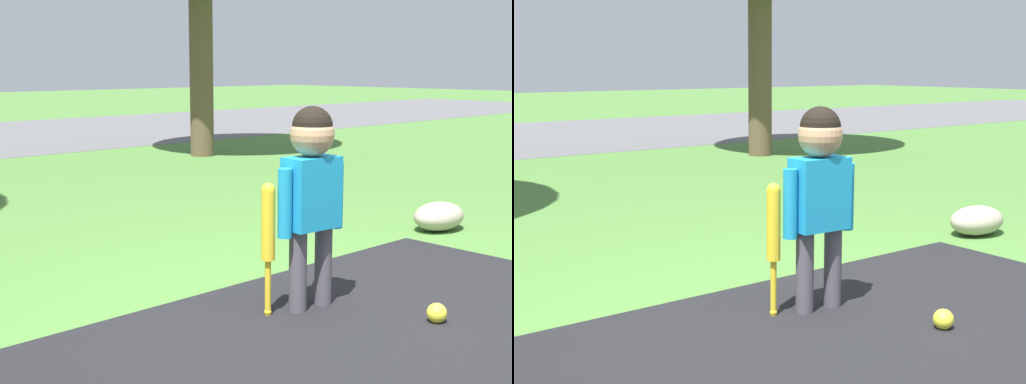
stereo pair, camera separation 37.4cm
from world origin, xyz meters
The scene contains 5 objects.
ground_plane centered at (0.00, 0.00, 0.00)m, with size 60.00×60.00×0.00m, color #477533.
child centered at (0.08, 0.46, 0.66)m, with size 0.41×0.22×1.01m.
baseball_bat centered at (-0.15, 0.53, 0.43)m, with size 0.07×0.07×0.66m.
sports_ball centered at (0.37, -0.09, 0.05)m, with size 0.10×0.10×0.10m.
edging_rock centered at (2.05, 0.99, 0.10)m, with size 0.45×0.31×0.21m.
Camera 1 is at (-2.44, -1.87, 1.20)m, focal length 50.00 mm.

